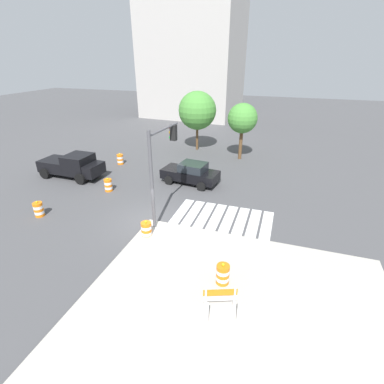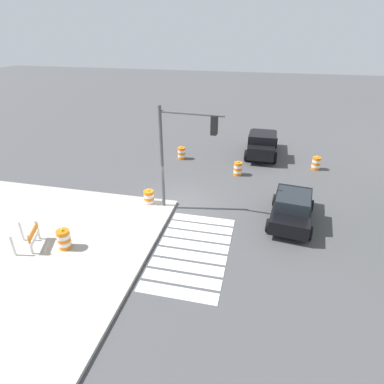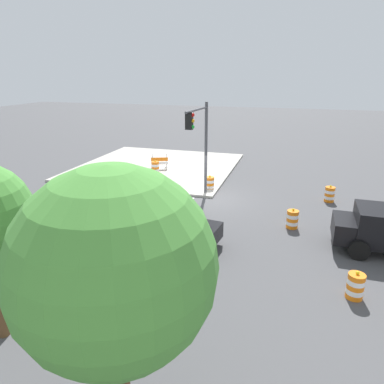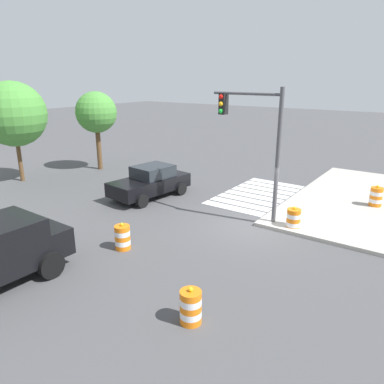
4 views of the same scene
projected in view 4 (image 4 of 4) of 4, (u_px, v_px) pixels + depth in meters
ground_plane at (254, 226)px, 15.44m from camera, size 120.00×120.00×0.00m
crosswalk_stripes at (257, 194)px, 19.54m from camera, size 5.85×3.20×0.02m
sports_car at (150, 182)px, 18.97m from camera, size 4.49×2.52×1.63m
traffic_barrel_near_corner at (293, 220)px, 14.91m from camera, size 0.56×0.56×1.02m
traffic_barrel_crosswalk_end at (191, 307)px, 9.24m from camera, size 0.56×0.56×1.02m
traffic_barrel_median_far at (123, 237)px, 13.25m from camera, size 0.56×0.56×1.02m
traffic_barrel_on_sidewalk at (376, 197)px, 17.27m from camera, size 0.56×0.56×1.02m
traffic_light_pole at (254, 130)px, 15.08m from camera, size 0.49×3.29×5.50m
street_tree_streetside_near at (13, 114)px, 21.01m from camera, size 3.72×3.72×5.83m
street_tree_streetside_mid at (96, 113)px, 23.89m from camera, size 2.66×2.66×5.14m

